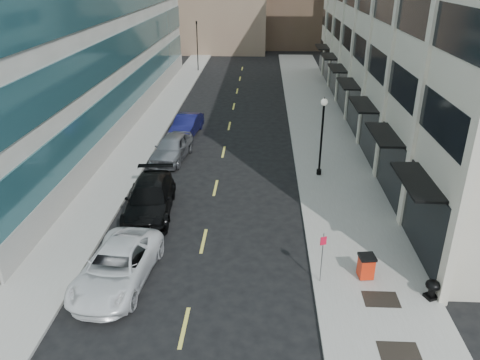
# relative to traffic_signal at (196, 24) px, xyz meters

# --- Properties ---
(sidewalk_right) EXTENTS (5.00, 80.00, 0.15)m
(sidewalk_right) POSITION_rel_traffic_signal_xyz_m (13.00, -28.00, -5.64)
(sidewalk_right) COLOR gray
(sidewalk_right) RESTS_ON ground
(sidewalk_left) EXTENTS (3.00, 80.00, 0.15)m
(sidewalk_left) POSITION_rel_traffic_signal_xyz_m (-1.00, -28.00, -5.64)
(sidewalk_left) COLOR gray
(sidewalk_left) RESTS_ON ground
(building_right) EXTENTS (15.30, 46.50, 18.25)m
(building_right) POSITION_rel_traffic_signal_xyz_m (22.44, -21.01, 3.28)
(building_right) COLOR beige
(building_right) RESTS_ON ground
(grate_mid) EXTENTS (1.40, 1.00, 0.01)m
(grate_mid) POSITION_rel_traffic_signal_xyz_m (13.10, -47.00, -5.56)
(grate_mid) COLOR black
(grate_mid) RESTS_ON sidewalk_right
(grate_far) EXTENTS (1.40, 1.00, 0.01)m
(grate_far) POSITION_rel_traffic_signal_xyz_m (13.10, -44.20, -5.56)
(grate_far) COLOR black
(grate_far) RESTS_ON sidewalk_right
(road_centerline) EXTENTS (0.15, 68.20, 0.01)m
(road_centerline) POSITION_rel_traffic_signal_xyz_m (5.50, -31.00, -5.71)
(road_centerline) COLOR #D8CC4C
(road_centerline) RESTS_ON ground
(traffic_signal) EXTENTS (0.66, 0.66, 6.98)m
(traffic_signal) POSITION_rel_traffic_signal_xyz_m (0.00, 0.00, 0.00)
(traffic_signal) COLOR black
(traffic_signal) RESTS_ON ground
(car_white_van) EXTENTS (3.11, 5.88, 1.57)m
(car_white_van) POSITION_rel_traffic_signal_xyz_m (2.30, -43.42, -4.93)
(car_white_van) COLOR white
(car_white_van) RESTS_ON ground
(car_black_pickup) EXTENTS (2.90, 6.12, 1.72)m
(car_black_pickup) POSITION_rel_traffic_signal_xyz_m (2.30, -37.27, -4.86)
(car_black_pickup) COLOR black
(car_black_pickup) RESTS_ON ground
(car_silver_sedan) EXTENTS (2.65, 5.26, 1.72)m
(car_silver_sedan) POSITION_rel_traffic_signal_xyz_m (2.09, -29.57, -4.86)
(car_silver_sedan) COLOR gray
(car_silver_sedan) RESTS_ON ground
(car_blue_sedan) EXTENTS (2.23, 4.91, 1.56)m
(car_blue_sedan) POSITION_rel_traffic_signal_xyz_m (2.30, -24.33, -4.94)
(car_blue_sedan) COLOR #13154A
(car_blue_sedan) RESTS_ON ground
(trash_bin) EXTENTS (0.74, 0.78, 1.08)m
(trash_bin) POSITION_rel_traffic_signal_xyz_m (12.73, -42.75, -4.99)
(trash_bin) COLOR red
(trash_bin) RESTS_ON sidewalk_right
(lamppost) EXTENTS (0.42, 0.42, 5.02)m
(lamppost) POSITION_rel_traffic_signal_xyz_m (11.90, -32.00, -2.62)
(lamppost) COLOR black
(lamppost) RESTS_ON sidewalk_right
(sign_post) EXTENTS (0.26, 0.12, 2.32)m
(sign_post) POSITION_rel_traffic_signal_xyz_m (10.80, -43.13, -4.06)
(sign_post) COLOR slate
(sign_post) RESTS_ON sidewalk_right
(urn_planter) EXTENTS (0.59, 0.59, 0.82)m
(urn_planter) POSITION_rel_traffic_signal_xyz_m (15.10, -44.00, -5.07)
(urn_planter) COLOR black
(urn_planter) RESTS_ON sidewalk_right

